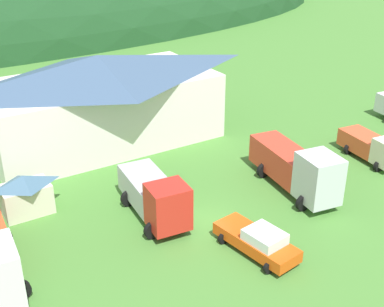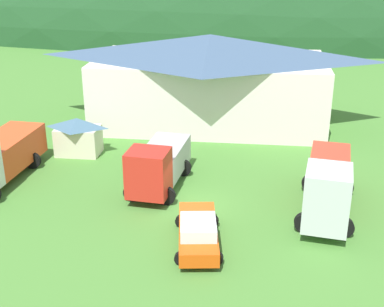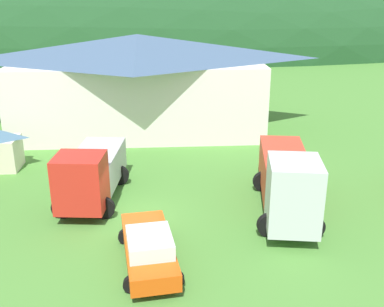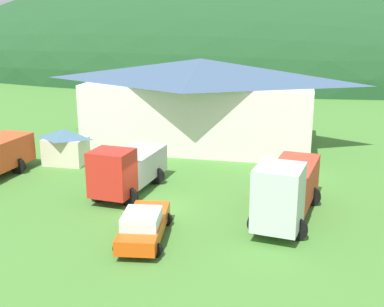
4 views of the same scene
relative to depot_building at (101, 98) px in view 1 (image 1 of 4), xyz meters
The scene contains 8 objects.
ground_plane 15.37m from the depot_building, 88.57° to the right, with size 200.00×200.00×0.00m, color #477F33.
depot_building is the anchor object (origin of this frame).
play_shed_cream 11.93m from the depot_building, 137.51° to the right, with size 3.23×2.20×2.66m.
crane_truck_red 13.19m from the depot_building, 98.88° to the right, with size 3.52×6.98×3.23m.
tow_truck_silver 16.97m from the depot_building, 62.63° to the right, with size 3.76×8.42×3.66m.
light_truck_cream 21.83m from the depot_building, 42.32° to the right, with size 2.97×5.69×2.35m.
service_pickup_orange 19.34m from the depot_building, 86.76° to the right, with size 2.75×5.38×1.66m.
traffic_cone_near_pickup 15.04m from the depot_building, 100.35° to the right, with size 0.36×0.36×0.57m, color orange.
Camera 1 is at (-14.99, -22.17, 17.49)m, focal length 47.72 mm.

